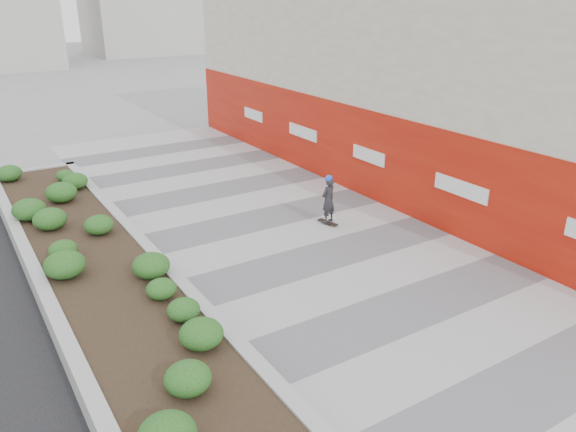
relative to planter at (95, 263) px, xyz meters
name	(u,v)px	position (x,y,z in m)	size (l,w,h in m)	color
ground	(471,349)	(5.50, -7.00, -0.42)	(160.00, 160.00, 0.00)	gray
walkway	(373,287)	(5.50, -4.00, -0.41)	(8.00, 36.00, 0.01)	#A8A8AD
building	(420,71)	(12.48, 1.98, 3.56)	(6.04, 24.08, 8.00)	#BDB0A2
planter	(95,263)	(0.00, 0.00, 0.00)	(3.00, 18.00, 0.90)	#9E9EA0
manhole_cover	(388,281)	(6.00, -4.00, -0.42)	(0.44, 0.44, 0.01)	#595654
skateboarder	(328,200)	(6.89, -0.24, 0.38)	(0.59, 0.74, 1.58)	beige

